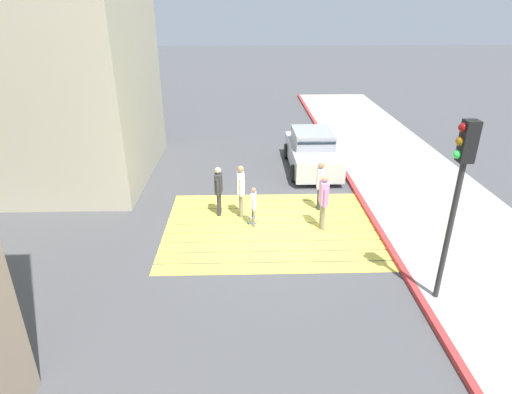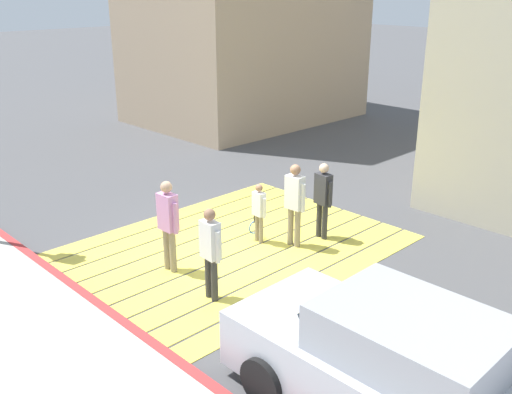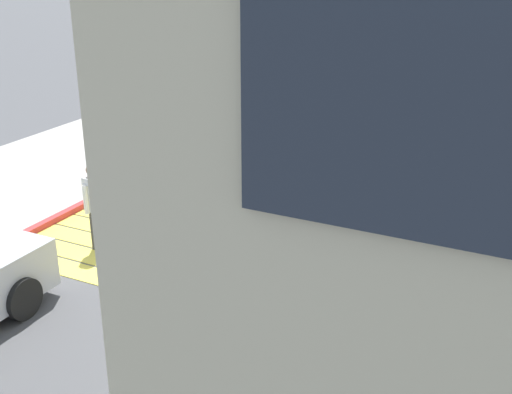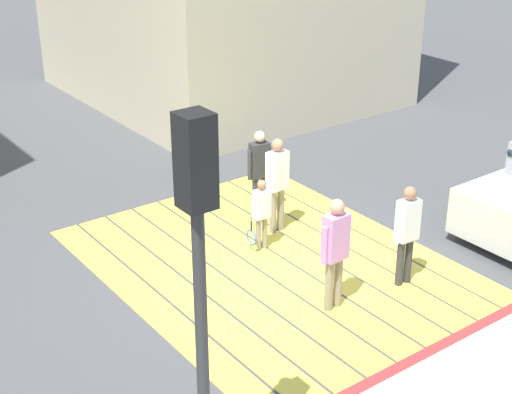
{
  "view_description": "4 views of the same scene",
  "coord_description": "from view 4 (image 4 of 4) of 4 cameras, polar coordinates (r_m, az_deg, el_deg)",
  "views": [
    {
      "loc": [
        0.76,
        11.51,
        6.29
      ],
      "look_at": [
        0.43,
        -0.19,
        0.96
      ],
      "focal_mm": 30.07,
      "sensor_mm": 36.0,
      "label": 1
    },
    {
      "loc": [
        -7.19,
        -8.0,
        5.03
      ],
      "look_at": [
        0.22,
        -0.39,
        1.12
      ],
      "focal_mm": 40.71,
      "sensor_mm": 36.0,
      "label": 2
    },
    {
      "loc": [
        5.92,
        -9.87,
        5.4
      ],
      "look_at": [
        0.67,
        0.65,
        0.75
      ],
      "focal_mm": 45.89,
      "sensor_mm": 36.0,
      "label": 3
    },
    {
      "loc": [
        -8.63,
        6.69,
        6.17
      ],
      "look_at": [
        0.02,
        0.29,
        1.28
      ],
      "focal_mm": 53.96,
      "sensor_mm": 36.0,
      "label": 4
    }
  ],
  "objects": [
    {
      "name": "pedestrian_teen_behind",
      "position": [
        11.78,
        11.14,
        -2.31
      ],
      "size": [
        0.23,
        0.48,
        1.64
      ],
      "color": "#333338",
      "rests_on": "ground"
    },
    {
      "name": "pedestrian_adult_side",
      "position": [
        10.97,
        5.89,
        -3.67
      ],
      "size": [
        0.24,
        0.51,
        1.75
      ],
      "color": "gray",
      "rests_on": "ground"
    },
    {
      "name": "pedestrian_child_with_racket",
      "position": [
        12.66,
        0.38,
        -1.07
      ],
      "size": [
        0.28,
        0.39,
        1.27
      ],
      "color": "gray",
      "rests_on": "ground"
    },
    {
      "name": "curb_painted",
      "position": [
        10.53,
        12.21,
        -11.61
      ],
      "size": [
        0.16,
        40.0,
        0.13
      ],
      "primitive_type": "cube",
      "color": "#BC3333",
      "rests_on": "ground"
    },
    {
      "name": "crosswalk_stripes",
      "position": [
        12.54,
        1.15,
        -4.99
      ],
      "size": [
        6.4,
        4.9,
        0.01
      ],
      "color": "#EAD64C",
      "rests_on": "ground"
    },
    {
      "name": "traffic_light_corner",
      "position": [
        6.7,
        -4.39,
        -3.51
      ],
      "size": [
        0.39,
        0.28,
        4.24
      ],
      "color": "#2D2D2D",
      "rests_on": "ground"
    },
    {
      "name": "pedestrian_adult_trailing",
      "position": [
        13.79,
        0.26,
        2.22
      ],
      "size": [
        0.24,
        0.48,
        1.64
      ],
      "color": "#333338",
      "rests_on": "ground"
    },
    {
      "name": "pedestrian_adult_lead",
      "position": [
        13.17,
        1.59,
        1.37
      ],
      "size": [
        0.24,
        0.51,
        1.73
      ],
      "color": "gray",
      "rests_on": "ground"
    },
    {
      "name": "ground_plane",
      "position": [
        12.54,
        1.15,
        -5.02
      ],
      "size": [
        120.0,
        120.0,
        0.0
      ],
      "primitive_type": "plane",
      "color": "#4C4C4F"
    }
  ]
}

